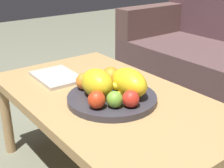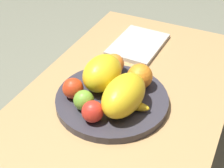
{
  "view_description": "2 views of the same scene",
  "coord_description": "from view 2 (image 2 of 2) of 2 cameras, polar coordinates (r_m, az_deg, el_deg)",
  "views": [
    {
      "loc": [
        0.94,
        -0.7,
        0.97
      ],
      "look_at": [
        0.05,
        -0.02,
        0.51
      ],
      "focal_mm": 49.75,
      "sensor_mm": 36.0,
      "label": 1
    },
    {
      "loc": [
        0.77,
        0.32,
        1.12
      ],
      "look_at": [
        0.05,
        -0.02,
        0.51
      ],
      "focal_mm": 52.72,
      "sensor_mm": 36.0,
      "label": 2
    }
  ],
  "objects": [
    {
      "name": "coffee_table",
      "position": [
        1.11,
        2.17,
        -3.83
      ],
      "size": [
        1.1,
        0.64,
        0.43
      ],
      "color": "tan",
      "rests_on": "ground_plane"
    },
    {
      "name": "fruit_bowl",
      "position": [
        1.04,
        0.0,
        -2.73
      ],
      "size": [
        0.36,
        0.36,
        0.03
      ],
      "primitive_type": "cylinder",
      "color": "#343239",
      "rests_on": "coffee_table"
    },
    {
      "name": "melon_large_front",
      "position": [
        0.95,
        2.06,
        -1.93
      ],
      "size": [
        0.19,
        0.12,
        0.11
      ],
      "primitive_type": "ellipsoid",
      "rotation": [
        0.0,
        0.0,
        -0.08
      ],
      "color": "yellow",
      "rests_on": "fruit_bowl"
    },
    {
      "name": "melon_smaller_beside",
      "position": [
        1.04,
        -1.68,
        1.91
      ],
      "size": [
        0.16,
        0.13,
        0.11
      ],
      "primitive_type": "ellipsoid",
      "rotation": [
        0.0,
        0.0,
        -0.1
      ],
      "color": "yellow",
      "rests_on": "fruit_bowl"
    },
    {
      "name": "orange_front",
      "position": [
        1.05,
        4.85,
        1.33
      ],
      "size": [
        0.08,
        0.08,
        0.08
      ],
      "primitive_type": "sphere",
      "color": "orange",
      "rests_on": "fruit_bowl"
    },
    {
      "name": "orange_left",
      "position": [
        1.12,
        0.35,
        3.51
      ],
      "size": [
        0.07,
        0.07,
        0.07
      ],
      "primitive_type": "sphere",
      "color": "orange",
      "rests_on": "fruit_bowl"
    },
    {
      "name": "apple_front",
      "position": [
        0.97,
        -4.93,
        -2.82
      ],
      "size": [
        0.06,
        0.06,
        0.06
      ],
      "primitive_type": "sphere",
      "color": "#6EA532",
      "rests_on": "fruit_bowl"
    },
    {
      "name": "apple_left",
      "position": [
        0.93,
        -3.39,
        -4.8
      ],
      "size": [
        0.06,
        0.06,
        0.06
      ],
      "primitive_type": "sphere",
      "color": "red",
      "rests_on": "fruit_bowl"
    },
    {
      "name": "apple_right",
      "position": [
        1.02,
        -6.79,
        -0.74
      ],
      "size": [
        0.07,
        0.07,
        0.07
      ],
      "primitive_type": "sphere",
      "color": "red",
      "rests_on": "fruit_bowl"
    },
    {
      "name": "banana_bunch",
      "position": [
        0.98,
        2.03,
        -2.54
      ],
      "size": [
        0.15,
        0.17,
        0.06
      ],
      "color": "yellow",
      "rests_on": "fruit_bowl"
    },
    {
      "name": "magazine",
      "position": [
        1.33,
        4.54,
        6.86
      ],
      "size": [
        0.26,
        0.19,
        0.02
      ],
      "primitive_type": "cube",
      "rotation": [
        0.0,
        0.0,
        -0.03
      ],
      "color": "#BDB6AA",
      "rests_on": "coffee_table"
    }
  ]
}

